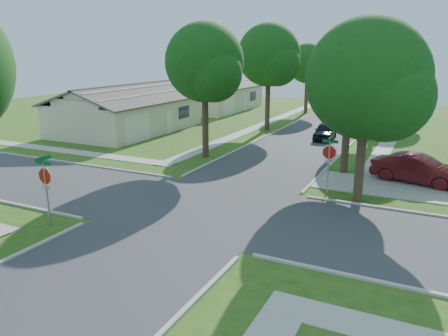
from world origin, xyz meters
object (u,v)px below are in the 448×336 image
object	(u,v)px
tree_ne_corner	(368,85)
car_curb_west	(348,102)
car_curb_east	(325,131)
car_driveway	(418,169)
stop_sign_ne	(329,155)
tree_w_mid	(269,58)
tree_e_mid	(380,62)
house_nw_far	(213,97)
tree_e_far	(395,62)
house_nw_near	(128,114)
stop_sign_sw	(45,179)
tree_w_far	(308,65)
tree_w_near	(205,66)
tree_e_near	(351,77)

from	to	relation	value
tree_ne_corner	car_curb_west	size ratio (longest dim) A/B	1.82
car_curb_east	car_driveway	bearing A→B (deg)	-59.21
stop_sign_ne	car_curb_east	xyz separation A→B (m)	(-3.50, 14.20, -1.35)
car_curb_west	stop_sign_ne	bearing A→B (deg)	99.23
tree_w_mid	car_curb_east	xyz separation A→B (m)	(5.84, -2.10, -5.80)
tree_e_mid	tree_w_mid	world-z (taller)	tree_w_mid
car_curb_west	tree_ne_corner	bearing A→B (deg)	101.59
tree_e_mid	tree_w_mid	size ratio (longest dim) A/B	0.96
tree_ne_corner	house_nw_far	xyz separation A→B (m)	(-22.35, 27.79, -4.08)
tree_e_far	house_nw_near	bearing A→B (deg)	-137.50
stop_sign_sw	tree_w_mid	distance (m)	26.09
tree_e_mid	tree_e_far	xyz separation A→B (m)	(-0.00, 13.00, -0.27)
tree_w_far	tree_e_mid	bearing A→B (deg)	-54.10
tree_w_near	car_curb_west	distance (m)	32.97
tree_e_near	tree_w_mid	size ratio (longest dim) A/B	0.87
stop_sign_sw	car_curb_west	bearing A→B (deg)	85.65
tree_w_far	car_curb_east	bearing A→B (deg)	-68.82
tree_e_near	tree_w_mid	xyz separation A→B (m)	(-9.39, 12.00, 0.85)
tree_e_far	tree_ne_corner	size ratio (longest dim) A/B	1.01
house_nw_near	car_curb_east	bearing A→B (deg)	12.81
stop_sign_ne	tree_w_near	bearing A→B (deg)	155.26
car_driveway	tree_e_mid	bearing A→B (deg)	31.27
tree_w_near	tree_ne_corner	distance (m)	12.02
tree_w_far	tree_ne_corner	size ratio (longest dim) A/B	0.93
stop_sign_sw	tree_w_near	size ratio (longest dim) A/B	0.33
tree_ne_corner	car_curb_east	size ratio (longest dim) A/B	2.16
tree_e_near	house_nw_far	distance (m)	31.24
tree_ne_corner	tree_e_near	bearing A→B (deg)	108.53
tree_e_near	car_curb_west	world-z (taller)	tree_e_near
tree_e_mid	house_nw_far	xyz separation A→B (m)	(-20.75, 10.99, -4.74)
tree_ne_corner	car_curb_west	bearing A→B (deg)	101.51
tree_e_far	house_nw_far	size ratio (longest dim) A/B	0.64
car_curb_east	car_curb_west	xyz separation A→B (m)	(-2.40, 22.44, 0.01)
stop_sign_ne	house_nw_far	size ratio (longest dim) A/B	0.22
tree_w_mid	car_driveway	bearing A→B (deg)	-42.60
tree_e_mid	tree_w_mid	bearing A→B (deg)	180.00
tree_e_far	house_nw_near	xyz separation A→B (m)	(-20.75, -19.01, -4.46)
stop_sign_ne	tree_e_near	size ratio (longest dim) A/B	0.36
tree_ne_corner	stop_sign_ne	bearing A→B (deg)	163.45
car_curb_west	tree_e_far	bearing A→B (deg)	129.13
tree_e_mid	tree_ne_corner	size ratio (longest dim) A/B	1.06
tree_ne_corner	car_curb_east	world-z (taller)	tree_ne_corner
tree_w_mid	house_nw_far	size ratio (longest dim) A/B	0.70
stop_sign_sw	house_nw_far	size ratio (longest dim) A/B	0.22
house_nw_near	tree_e_near	bearing A→B (deg)	-16.11
tree_e_mid	tree_w_mid	xyz separation A→B (m)	(-9.40, 0.00, 0.24)
tree_w_mid	tree_ne_corner	world-z (taller)	tree_w_mid
stop_sign_sw	tree_e_mid	distance (m)	27.71
tree_e_mid	tree_w_near	world-z (taller)	tree_e_mid
tree_w_near	stop_sign_ne	bearing A→B (deg)	-24.74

